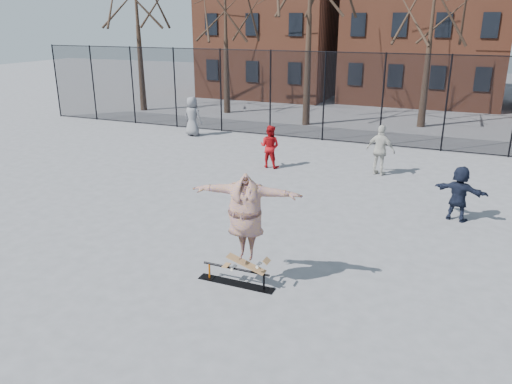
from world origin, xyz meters
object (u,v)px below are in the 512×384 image
at_px(skate_rail, 236,278).
at_px(bystander_red, 270,147).
at_px(bystander_white, 381,150).
at_px(skater, 246,225).
at_px(bystander_navy, 459,193).
at_px(bystander_grey, 192,116).
at_px(skateboard, 246,268).

xyz_separation_m(skate_rail, bystander_red, (-2.57, 8.51, 0.65)).
bearing_deg(bystander_white, skater, 96.74).
bearing_deg(bystander_navy, bystander_grey, -12.88).
height_order(bystander_white, bystander_navy, bystander_white).
distance_m(bystander_grey, bystander_red, 6.50).
xyz_separation_m(skate_rail, bystander_navy, (4.13, 5.62, 0.63)).
xyz_separation_m(skater, bystander_red, (-2.81, 8.51, -0.60)).
bearing_deg(bystander_red, skater, 112.51).
bearing_deg(skater, bystander_navy, 44.39).
distance_m(skate_rail, bystander_navy, 7.01).
bearing_deg(bystander_grey, skate_rail, 129.84).
height_order(skate_rail, bystander_white, bystander_white).
xyz_separation_m(bystander_red, bystander_navy, (6.71, -2.89, -0.02)).
xyz_separation_m(bystander_red, bystander_white, (3.98, 0.60, 0.10)).
bearing_deg(skater, skate_rail, 169.14).
relative_size(skateboard, skater, 0.42).
xyz_separation_m(skate_rail, skater, (0.23, -0.00, 1.25)).
distance_m(skate_rail, bystander_grey, 14.54).
bearing_deg(skateboard, bystander_navy, 55.24).
bearing_deg(skate_rail, bystander_white, 81.23).
xyz_separation_m(skater, bystander_white, (1.17, 9.12, -0.49)).
distance_m(skater, bystander_grey, 14.66).
xyz_separation_m(skateboard, bystander_white, (1.17, 9.12, 0.47)).
distance_m(skate_rail, bystander_white, 9.26).
relative_size(bystander_grey, bystander_red, 1.16).
height_order(skate_rail, skater, skater).
distance_m(skateboard, bystander_grey, 14.66).
bearing_deg(bystander_grey, skater, 130.61).
bearing_deg(skateboard, bystander_white, 82.68).
bearing_deg(bystander_white, bystander_red, 22.69).
xyz_separation_m(skate_rail, skateboard, (0.23, -0.00, 0.28)).
height_order(bystander_grey, bystander_red, bystander_grey).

